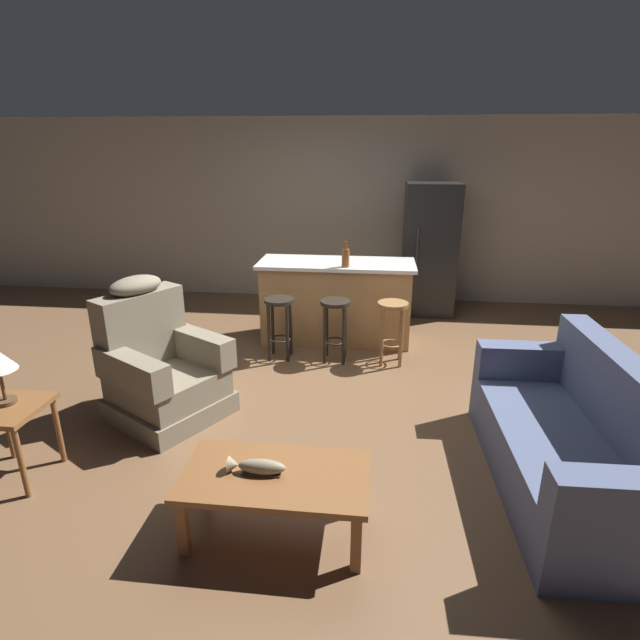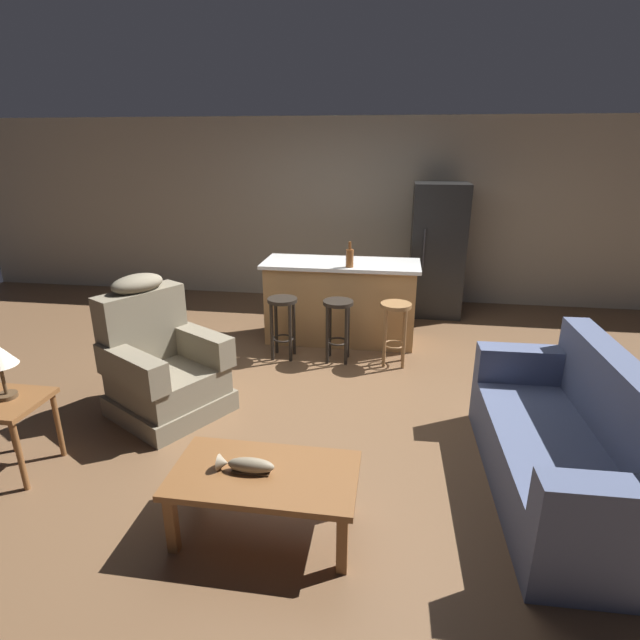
{
  "view_description": "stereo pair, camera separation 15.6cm",
  "coord_description": "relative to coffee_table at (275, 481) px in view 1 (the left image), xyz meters",
  "views": [
    {
      "loc": [
        0.45,
        -4.27,
        2.24
      ],
      "look_at": [
        -0.03,
        -0.1,
        0.75
      ],
      "focal_mm": 28.0,
      "sensor_mm": 36.0,
      "label": 1
    },
    {
      "loc": [
        0.6,
        -4.25,
        2.24
      ],
      "look_at": [
        -0.03,
        -0.1,
        0.75
      ],
      "focal_mm": 28.0,
      "sensor_mm": 36.0,
      "label": 2
    }
  ],
  "objects": [
    {
      "name": "ground_plane",
      "position": [
        0.09,
        1.87,
        -0.36
      ],
      "size": [
        12.0,
        12.0,
        0.0
      ],
      "color": "brown"
    },
    {
      "name": "fish_figurine",
      "position": [
        -0.11,
        -0.01,
        0.1
      ],
      "size": [
        0.34,
        0.1,
        0.1
      ],
      "color": "#4C3823",
      "rests_on": "coffee_table"
    },
    {
      "name": "recliner_near_lamp",
      "position": [
        -1.26,
        1.3,
        0.06
      ],
      "size": [
        1.15,
        1.15,
        1.2
      ],
      "rotation": [
        0.0,
        0.0,
        -0.53
      ],
      "color": "#756B56",
      "rests_on": "ground_plane"
    },
    {
      "name": "refrigerator",
      "position": [
        1.25,
        4.42,
        0.52
      ],
      "size": [
        0.7,
        0.69,
        1.76
      ],
      "color": "black",
      "rests_on": "ground_plane"
    },
    {
      "name": "back_wall",
      "position": [
        0.09,
        4.99,
        0.94
      ],
      "size": [
        12.0,
        0.05,
        2.6
      ],
      "color": "#A89E89",
      "rests_on": "ground_plane"
    },
    {
      "name": "couch",
      "position": [
        1.91,
        0.65,
        -0.02
      ],
      "size": [
        0.89,
        1.92,
        0.94
      ],
      "rotation": [
        0.0,
        0.0,
        3.17
      ],
      "color": "#4C5675",
      "rests_on": "ground_plane"
    },
    {
      "name": "bar_stool_middle",
      "position": [
        0.13,
        2.59,
        0.11
      ],
      "size": [
        0.32,
        0.32,
        0.68
      ],
      "color": "black",
      "rests_on": "ground_plane"
    },
    {
      "name": "bottle_tall_green",
      "position": [
        0.21,
        2.98,
        0.69
      ],
      "size": [
        0.09,
        0.09,
        0.28
      ],
      "color": "brown",
      "rests_on": "kitchen_island"
    },
    {
      "name": "kitchen_island",
      "position": [
        0.09,
        3.22,
        0.11
      ],
      "size": [
        1.8,
        0.7,
        0.95
      ],
      "color": "#AD7F4C",
      "rests_on": "ground_plane"
    },
    {
      "name": "bar_stool_left",
      "position": [
        -0.47,
        2.59,
        0.11
      ],
      "size": [
        0.32,
        0.32,
        0.68
      ],
      "color": "black",
      "rests_on": "ground_plane"
    },
    {
      "name": "coffee_table",
      "position": [
        0.0,
        0.0,
        0.0
      ],
      "size": [
        1.1,
        0.6,
        0.42
      ],
      "color": "brown",
      "rests_on": "ground_plane"
    },
    {
      "name": "end_table",
      "position": [
        -1.92,
        0.32,
        0.1
      ],
      "size": [
        0.48,
        0.48,
        0.56
      ],
      "color": "brown",
      "rests_on": "ground_plane"
    },
    {
      "name": "bar_stool_right",
      "position": [
        0.73,
        2.59,
        0.11
      ],
      "size": [
        0.32,
        0.32,
        0.68
      ],
      "color": "olive",
      "rests_on": "ground_plane"
    }
  ]
}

